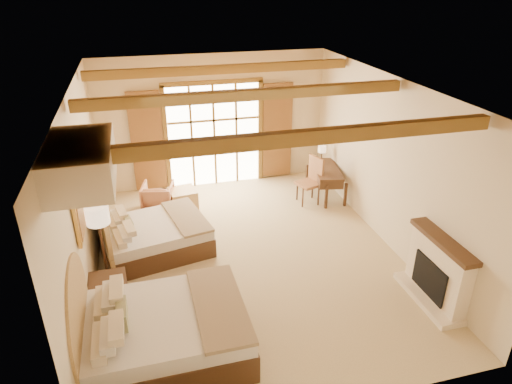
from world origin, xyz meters
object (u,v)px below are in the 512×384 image
object	(u,v)px
bed_far	(147,234)
bed_near	(152,330)
nightstand	(110,297)
armchair	(158,197)
desk	(326,181)

from	to	relation	value
bed_far	bed_near	bearing A→B (deg)	-102.67
bed_far	nightstand	world-z (taller)	bed_far
bed_near	bed_far	world-z (taller)	bed_near
bed_near	armchair	world-z (taller)	bed_near
armchair	desk	distance (m)	3.92
bed_near	desk	distance (m)	5.93
bed_near	bed_far	distance (m)	2.71
bed_far	armchair	size ratio (longest dim) A/B	3.23
nightstand	armchair	distance (m)	3.52
nightstand	bed_far	bearing A→B (deg)	67.37
bed_far	armchair	bearing A→B (deg)	67.57
bed_near	armchair	distance (m)	4.45
bed_far	desk	size ratio (longest dim) A/B	1.58
desk	armchair	bearing A→B (deg)	-172.92
bed_far	desk	bearing A→B (deg)	6.64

